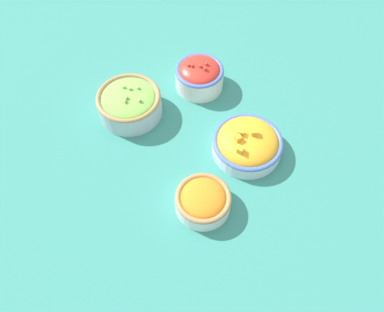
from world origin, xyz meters
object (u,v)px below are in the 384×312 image
object	(u,v)px
bowl_carrots	(203,200)
bowl_cherry_tomatoes	(199,75)
bowl_lettuce	(129,102)
bowl_squash	(247,143)

from	to	relation	value
bowl_carrots	bowl_cherry_tomatoes	size ratio (longest dim) A/B	0.95
bowl_lettuce	bowl_squash	bearing A→B (deg)	40.62
bowl_squash	bowl_carrots	world-z (taller)	bowl_squash
bowl_squash	bowl_cherry_tomatoes	bearing A→B (deg)	-179.25
bowl_squash	bowl_lettuce	distance (m)	0.30
bowl_squash	bowl_carrots	distance (m)	0.18
bowl_cherry_tomatoes	bowl_lettuce	bearing A→B (deg)	-89.45
bowl_carrots	bowl_cherry_tomatoes	bearing A→B (deg)	153.66
bowl_squash	bowl_carrots	bearing A→B (deg)	-62.84
bowl_cherry_tomatoes	bowl_lettuce	size ratio (longest dim) A/B	0.79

